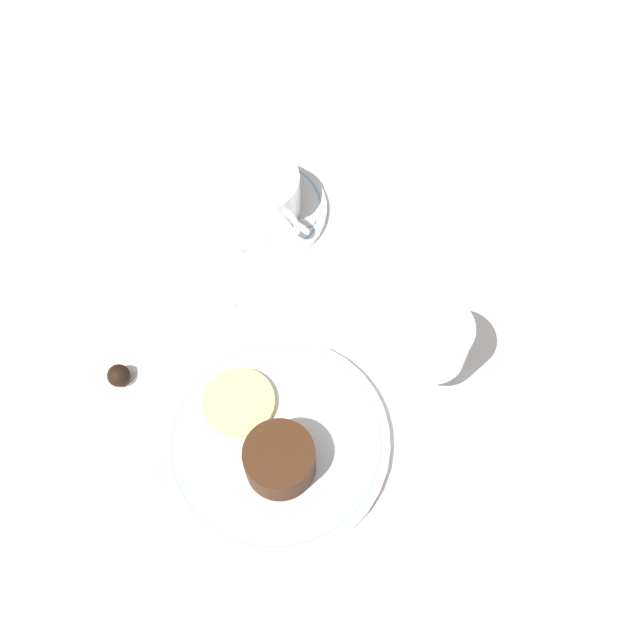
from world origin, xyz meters
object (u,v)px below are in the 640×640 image
at_px(wine_glass, 433,343).
at_px(fork, 184,335).
at_px(dessert_cake, 280,460).
at_px(dinner_plate, 277,442).
at_px(coffee_cup, 261,193).

distance_m(wine_glass, fork, 0.28).
xyz_separation_m(wine_glass, dessert_cake, (-0.02, -0.19, -0.04)).
height_order(dinner_plate, coffee_cup, coffee_cup).
relative_size(coffee_cup, dessert_cake, 1.68).
bearing_deg(dinner_plate, dessert_cake, -29.64).
distance_m(coffee_cup, dessert_cake, 0.33).
height_order(coffee_cup, fork, coffee_cup).
bearing_deg(wine_glass, dinner_plate, -103.16).
xyz_separation_m(coffee_cup, wine_glass, (0.28, 0.00, 0.03)).
height_order(coffee_cup, dessert_cake, coffee_cup).
relative_size(wine_glass, dessert_cake, 1.57).
distance_m(wine_glass, dessert_cake, 0.19).
height_order(wine_glass, fork, wine_glass).
bearing_deg(wine_glass, fork, -139.70).
height_order(wine_glass, dessert_cake, wine_glass).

